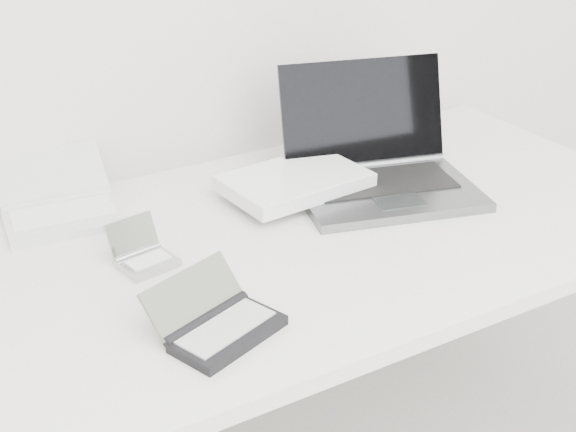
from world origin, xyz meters
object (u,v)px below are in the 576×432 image
desk (291,253)px  laptop_large (348,173)px  netbook_open_white (60,206)px  palmtop_charcoal (218,324)px

desk → laptop_large: laptop_large is taller
desk → netbook_open_white: (-0.36, 0.30, 0.07)m
laptop_large → palmtop_charcoal: (-0.47, -0.34, -0.02)m
netbook_open_white → palmtop_charcoal: 0.54m
desk → laptop_large: bearing=27.0°
desk → laptop_large: size_ratio=2.90×
laptop_large → desk: bearing=-137.6°
desk → palmtop_charcoal: 0.36m
laptop_large → palmtop_charcoal: laptop_large is taller
palmtop_charcoal → netbook_open_white: bearing=80.1°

